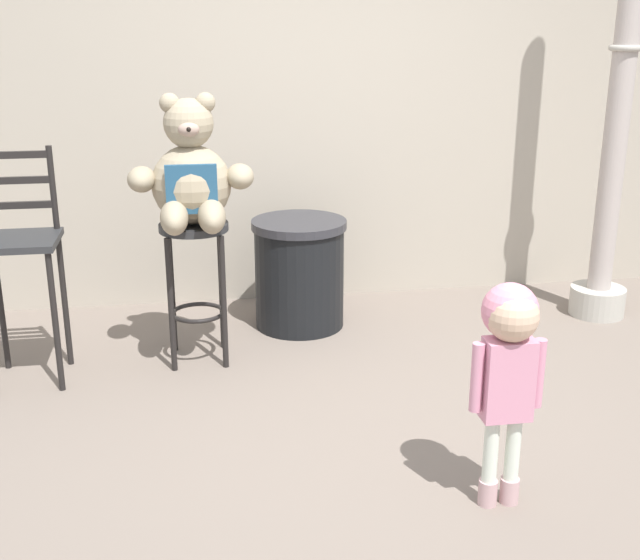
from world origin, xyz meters
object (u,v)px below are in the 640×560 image
(child_walking, at_px, (509,348))
(bar_chair_empty, at_px, (21,253))
(lamppost, at_px, (616,137))
(teddy_bear, at_px, (191,178))
(bar_stool_with_teddy, at_px, (196,265))
(trash_bin, at_px, (299,273))

(child_walking, distance_m, bar_chair_empty, 2.52)
(child_walking, distance_m, lamppost, 2.42)
(teddy_bear, xyz_separation_m, bar_chair_empty, (-0.87, -0.07, -0.35))
(teddy_bear, bearing_deg, child_walking, -54.02)
(bar_stool_with_teddy, xyz_separation_m, lamppost, (2.53, 0.32, 0.58))
(teddy_bear, xyz_separation_m, child_walking, (1.14, -1.57, -0.37))
(teddy_bear, relative_size, bar_chair_empty, 0.57)
(bar_stool_with_teddy, height_order, lamppost, lamppost)
(trash_bin, bearing_deg, child_walking, -75.63)
(bar_stool_with_teddy, relative_size, trash_bin, 1.17)
(trash_bin, xyz_separation_m, lamppost, (1.91, -0.11, 0.80))
(child_walking, relative_size, lamppost, 0.32)
(bar_chair_empty, bearing_deg, lamppost, 6.99)
(bar_chair_empty, bearing_deg, child_walking, -36.74)
(child_walking, bearing_deg, bar_stool_with_teddy, 108.29)
(child_walking, bearing_deg, trash_bin, 87.24)
(bar_stool_with_teddy, distance_m, bar_chair_empty, 0.89)
(bar_stool_with_teddy, bearing_deg, lamppost, 7.09)
(trash_bin, bearing_deg, bar_stool_with_teddy, -145.58)
(bar_stool_with_teddy, bearing_deg, teddy_bear, -90.00)
(bar_stool_with_teddy, distance_m, lamppost, 2.62)
(teddy_bear, height_order, trash_bin, teddy_bear)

